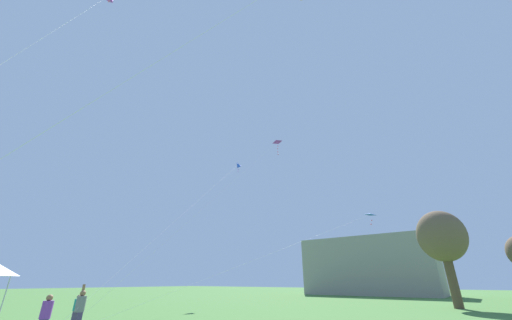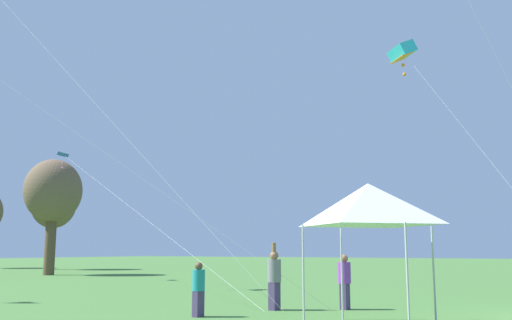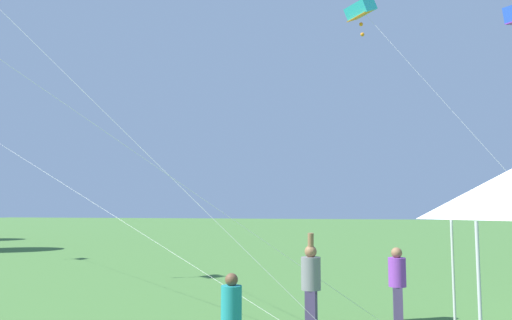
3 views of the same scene
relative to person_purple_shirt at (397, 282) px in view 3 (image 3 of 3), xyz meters
name	(u,v)px [view 3 (image 3 of 3)]	position (x,y,z in m)	size (l,w,h in m)	color
person_purple_shirt	(397,282)	(0.00, 0.00, 0.00)	(0.41, 0.41, 1.72)	#473860
person_teal_shirt	(231,315)	(-3.95, 2.88, -0.11)	(0.36, 0.36, 1.53)	#473860
person_grey_shirt	(311,283)	(-1.26, 1.87, 0.09)	(0.43, 0.43, 2.10)	#473860
kite_cyan_box_3	(361,10)	(12.13, 1.06, 11.55)	(5.74, 9.08, 13.11)	silver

